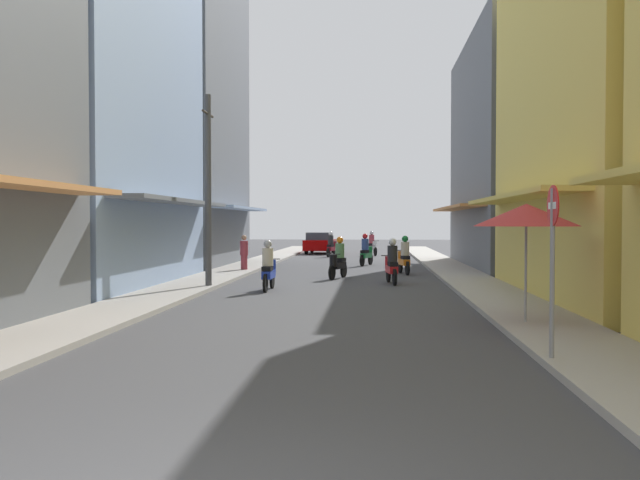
{
  "coord_description": "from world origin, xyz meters",
  "views": [
    {
      "loc": [
        1.24,
        -4.22,
        2.1
      ],
      "look_at": [
        -0.58,
        18.22,
        1.51
      ],
      "focal_mm": 36.79,
      "sensor_mm": 36.0,
      "label": 1
    }
  ],
  "objects": [
    {
      "name": "motorbike_green",
      "position": [
        0.91,
        27.97,
        0.7
      ],
      "size": [
        0.75,
        1.74,
        1.58
      ],
      "color": "black",
      "rests_on": "ground"
    },
    {
      "name": "ground_plane",
      "position": [
        0.0,
        21.68,
        0.0
      ],
      "size": [
        112.99,
        112.99,
        0.0
      ],
      "primitive_type": "plane",
      "color": "#424244"
    },
    {
      "name": "building_left_far",
      "position": [
        -8.64,
        27.14,
        8.47
      ],
      "size": [
        7.05,
        9.54,
        16.95
      ],
      "color": "slate",
      "rests_on": "ground"
    },
    {
      "name": "pedestrian_far",
      "position": [
        -4.22,
        23.2,
        0.79
      ],
      "size": [
        0.34,
        0.34,
        1.58
      ],
      "color": "#99333F",
      "rests_on": "ground"
    },
    {
      "name": "motorbike_blue",
      "position": [
        -1.99,
        15.84,
        0.7
      ],
      "size": [
        0.55,
        1.81,
        1.58
      ],
      "color": "black",
      "rests_on": "ground"
    },
    {
      "name": "motorbike_maroon",
      "position": [
        -1.31,
        36.08,
        0.7
      ],
      "size": [
        0.7,
        1.76,
        1.58
      ],
      "color": "black",
      "rests_on": "ground"
    },
    {
      "name": "sidewalk_right",
      "position": [
        4.67,
        21.68,
        0.06
      ],
      "size": [
        1.94,
        59.36,
        0.12
      ],
      "primitive_type": "cube",
      "color": "#ADA89E",
      "rests_on": "ground"
    },
    {
      "name": "motorbike_red",
      "position": [
        1.87,
        18.33,
        0.7
      ],
      "size": [
        0.56,
        1.8,
        1.58
      ],
      "color": "black",
      "rests_on": "ground"
    },
    {
      "name": "sidewalk_left",
      "position": [
        -4.67,
        21.68,
        0.06
      ],
      "size": [
        1.94,
        59.36,
        0.12
      ],
      "primitive_type": "cube",
      "color": "#9E9991",
      "rests_on": "ground"
    },
    {
      "name": "building_left_mid",
      "position": [
        -8.64,
        16.73,
        7.27
      ],
      "size": [
        7.05,
        10.32,
        14.54
      ],
      "color": "#8CA5CC",
      "rests_on": "ground"
    },
    {
      "name": "street_sign_no_entry",
      "position": [
        3.85,
        5.57,
        1.72
      ],
      "size": [
        0.07,
        0.6,
        2.65
      ],
      "color": "gray",
      "rests_on": "ground"
    },
    {
      "name": "parked_car",
      "position": [
        -2.39,
        40.42,
        0.74
      ],
      "size": [
        2.0,
        4.2,
        1.45
      ],
      "color": "#8C0000",
      "rests_on": "ground"
    },
    {
      "name": "motorbike_white",
      "position": [
        1.2,
        38.12,
        0.7
      ],
      "size": [
        0.71,
        1.76,
        1.58
      ],
      "color": "black",
      "rests_on": "ground"
    },
    {
      "name": "motorbike_black",
      "position": [
        -0.06,
        20.33,
        0.7
      ],
      "size": [
        0.73,
        1.75,
        1.58
      ],
      "color": "black",
      "rests_on": "ground"
    },
    {
      "name": "utility_pole",
      "position": [
        -3.95,
        16.1,
        3.14
      ],
      "size": [
        0.2,
        1.2,
        6.13
      ],
      "color": "#4C4C4F",
      "rests_on": "ground"
    },
    {
      "name": "building_right_far",
      "position": [
        8.64,
        27.2,
        5.35
      ],
      "size": [
        7.05,
        12.82,
        10.72
      ],
      "color": "slate",
      "rests_on": "ground"
    },
    {
      "name": "motorbike_orange",
      "position": [
        2.5,
        22.7,
        0.7
      ],
      "size": [
        0.6,
        1.79,
        1.58
      ],
      "color": "black",
      "rests_on": "ground"
    },
    {
      "name": "vendor_umbrella",
      "position": [
        4.28,
        9.1,
        2.25
      ],
      "size": [
        2.08,
        2.08,
        2.48
      ],
      "color": "#99999E",
      "rests_on": "ground"
    }
  ]
}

